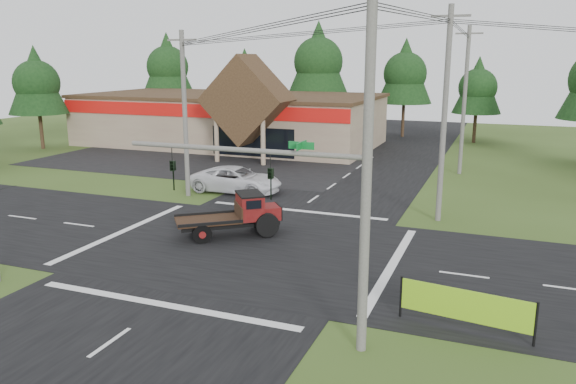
% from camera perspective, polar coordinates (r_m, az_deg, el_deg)
% --- Properties ---
extents(ground, '(120.00, 120.00, 0.00)m').
position_cam_1_polar(ground, '(27.00, -4.29, -5.58)').
color(ground, '#344719').
rests_on(ground, ground).
extents(road_ns, '(12.00, 120.00, 0.02)m').
position_cam_1_polar(road_ns, '(27.00, -4.29, -5.56)').
color(road_ns, black).
rests_on(road_ns, ground).
extents(road_ew, '(120.00, 12.00, 0.02)m').
position_cam_1_polar(road_ew, '(27.00, -4.29, -5.56)').
color(road_ew, black).
rests_on(road_ew, ground).
extents(parking_apron, '(28.00, 14.00, 0.02)m').
position_cam_1_polar(parking_apron, '(49.71, -9.47, 3.05)').
color(parking_apron, black).
rests_on(parking_apron, ground).
extents(cvs_building, '(30.40, 18.20, 9.19)m').
position_cam_1_polar(cvs_building, '(59.32, -5.78, 7.51)').
color(cvs_building, gray).
rests_on(cvs_building, ground).
extents(traffic_signal_mast, '(8.12, 0.24, 7.00)m').
position_cam_1_polar(traffic_signal_mast, '(16.94, 2.34, -1.42)').
color(traffic_signal_mast, '#595651').
rests_on(traffic_signal_mast, ground).
extents(utility_pole_nr, '(2.00, 0.30, 11.00)m').
position_cam_1_polar(utility_pole_nr, '(16.22, 8.01, 2.19)').
color(utility_pole_nr, '#595651').
rests_on(utility_pole_nr, ground).
extents(utility_pole_nw, '(2.00, 0.30, 10.50)m').
position_cam_1_polar(utility_pole_nw, '(36.57, -10.44, 7.87)').
color(utility_pole_nw, '#595651').
rests_on(utility_pole_nw, ground).
extents(utility_pole_ne, '(2.00, 0.30, 11.50)m').
position_cam_1_polar(utility_pole_ne, '(31.29, 15.61, 7.63)').
color(utility_pole_ne, '#595651').
rests_on(utility_pole_ne, ground).
extents(utility_pole_n, '(2.00, 0.30, 11.20)m').
position_cam_1_polar(utility_pole_n, '(45.21, 17.49, 8.93)').
color(utility_pole_n, '#595651').
rests_on(utility_pole_n, ground).
extents(tree_row_a, '(6.72, 6.72, 12.12)m').
position_cam_1_polar(tree_row_a, '(75.23, -12.15, 12.53)').
color(tree_row_a, '#332316').
rests_on(tree_row_a, ground).
extents(tree_row_b, '(5.60, 5.60, 10.10)m').
position_cam_1_polar(tree_row_b, '(72.09, -4.40, 11.69)').
color(tree_row_b, '#332316').
rests_on(tree_row_b, ground).
extents(tree_row_c, '(7.28, 7.28, 13.13)m').
position_cam_1_polar(tree_row_c, '(67.40, 3.10, 13.31)').
color(tree_row_c, '#332316').
rests_on(tree_row_c, ground).
extents(tree_row_d, '(6.16, 6.16, 11.11)m').
position_cam_1_polar(tree_row_d, '(65.96, 11.82, 11.89)').
color(tree_row_d, '#332316').
rests_on(tree_row_d, ground).
extents(tree_row_e, '(5.04, 5.04, 9.09)m').
position_cam_1_polar(tree_row_e, '(63.14, 18.73, 10.20)').
color(tree_row_e, '#332316').
rests_on(tree_row_e, ground).
extents(tree_side_w, '(5.60, 5.60, 10.10)m').
position_cam_1_polar(tree_side_w, '(60.93, -24.20, 10.29)').
color(tree_side_w, '#332316').
rests_on(tree_side_w, ground).
extents(antique_flatbed_truck, '(5.39, 4.81, 2.20)m').
position_cam_1_polar(antique_flatbed_truck, '(28.41, -5.95, -2.33)').
color(antique_flatbed_truck, '#570C0C').
rests_on(antique_flatbed_truck, ground).
extents(roadside_banner, '(4.38, 0.72, 1.50)m').
position_cam_1_polar(roadside_banner, '(19.60, 17.50, -11.36)').
color(roadside_banner, '#7EBB19').
rests_on(roadside_banner, ground).
extents(white_pickup, '(6.12, 2.82, 1.70)m').
position_cam_1_polar(white_pickup, '(37.86, -5.25, 1.26)').
color(white_pickup, silver).
rests_on(white_pickup, ground).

